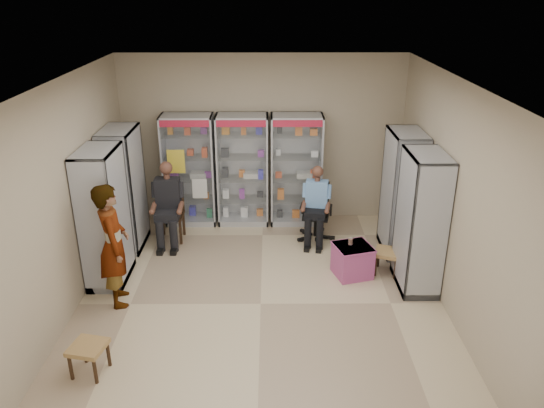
{
  "coord_description": "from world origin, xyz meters",
  "views": [
    {
      "loc": [
        0.13,
        -6.2,
        4.08
      ],
      "look_at": [
        0.16,
        0.7,
        1.2
      ],
      "focal_mm": 35.0,
      "sensor_mm": 36.0,
      "label": 1
    }
  ],
  "objects_px": {
    "woven_stool_a": "(387,262)",
    "woven_stool_b": "(90,359)",
    "seated_shopkeeper": "(316,206)",
    "pink_trunk": "(352,261)",
    "cabinet_right_near": "(420,222)",
    "cabinet_left_far": "(124,189)",
    "cabinet_left_near": "(104,217)",
    "cabinet_right_far": "(402,193)",
    "cabinet_back_right": "(296,170)",
    "wooden_chair": "(171,214)",
    "office_chair": "(316,212)",
    "cabinet_back_left": "(189,170)",
    "standing_man": "(113,245)",
    "cabinet_back_mid": "(243,170)"
  },
  "relations": [
    {
      "from": "woven_stool_a",
      "to": "woven_stool_b",
      "type": "bearing_deg",
      "value": -149.66
    },
    {
      "from": "seated_shopkeeper",
      "to": "pink_trunk",
      "type": "relative_size",
      "value": 2.48
    },
    {
      "from": "cabinet_right_near",
      "to": "cabinet_left_far",
      "type": "xyz_separation_m",
      "value": [
        -4.46,
        1.3,
        0.0
      ]
    },
    {
      "from": "cabinet_right_near",
      "to": "cabinet_left_near",
      "type": "relative_size",
      "value": 1.0
    },
    {
      "from": "seated_shopkeeper",
      "to": "cabinet_right_far",
      "type": "bearing_deg",
      "value": -5.27
    },
    {
      "from": "seated_shopkeeper",
      "to": "woven_stool_b",
      "type": "relative_size",
      "value": 3.37
    },
    {
      "from": "cabinet_back_right",
      "to": "pink_trunk",
      "type": "xyz_separation_m",
      "value": [
        0.77,
        -1.95,
        -0.76
      ]
    },
    {
      "from": "cabinet_left_far",
      "to": "wooden_chair",
      "type": "relative_size",
      "value": 2.13
    },
    {
      "from": "cabinet_right_far",
      "to": "pink_trunk",
      "type": "height_order",
      "value": "cabinet_right_far"
    },
    {
      "from": "cabinet_back_right",
      "to": "office_chair",
      "type": "xyz_separation_m",
      "value": [
        0.31,
        -0.71,
        -0.51
      ]
    },
    {
      "from": "cabinet_back_left",
      "to": "woven_stool_b",
      "type": "bearing_deg",
      "value": -98.31
    },
    {
      "from": "cabinet_left_near",
      "to": "standing_man",
      "type": "xyz_separation_m",
      "value": [
        0.28,
        -0.61,
        -0.13
      ]
    },
    {
      "from": "woven_stool_a",
      "to": "standing_man",
      "type": "height_order",
      "value": "standing_man"
    },
    {
      "from": "cabinet_right_near",
      "to": "woven_stool_a",
      "type": "distance_m",
      "value": 0.95
    },
    {
      "from": "cabinet_right_near",
      "to": "woven_stool_a",
      "type": "bearing_deg",
      "value": 43.51
    },
    {
      "from": "cabinet_right_near",
      "to": "seated_shopkeeper",
      "type": "xyz_separation_m",
      "value": [
        -1.32,
        1.47,
        -0.37
      ]
    },
    {
      "from": "cabinet_right_far",
      "to": "seated_shopkeeper",
      "type": "distance_m",
      "value": 1.42
    },
    {
      "from": "cabinet_right_near",
      "to": "cabinet_left_far",
      "type": "relative_size",
      "value": 1.0
    },
    {
      "from": "cabinet_right_far",
      "to": "cabinet_left_near",
      "type": "height_order",
      "value": "same"
    },
    {
      "from": "cabinet_back_left",
      "to": "wooden_chair",
      "type": "height_order",
      "value": "cabinet_back_left"
    },
    {
      "from": "cabinet_back_right",
      "to": "standing_man",
      "type": "height_order",
      "value": "cabinet_back_right"
    },
    {
      "from": "cabinet_right_far",
      "to": "seated_shopkeeper",
      "type": "bearing_deg",
      "value": 74.3
    },
    {
      "from": "seated_shopkeeper",
      "to": "woven_stool_b",
      "type": "distance_m",
      "value": 4.39
    },
    {
      "from": "cabinet_back_right",
      "to": "standing_man",
      "type": "bearing_deg",
      "value": -133.97
    },
    {
      "from": "seated_shopkeeper",
      "to": "cabinet_left_near",
      "type": "bearing_deg",
      "value": -147.55
    },
    {
      "from": "office_chair",
      "to": "woven_stool_a",
      "type": "relative_size",
      "value": 2.67
    },
    {
      "from": "wooden_chair",
      "to": "cabinet_right_near",
      "type": "bearing_deg",
      "value": -21.64
    },
    {
      "from": "cabinet_back_mid",
      "to": "woven_stool_a",
      "type": "height_order",
      "value": "cabinet_back_mid"
    },
    {
      "from": "cabinet_right_far",
      "to": "wooden_chair",
      "type": "distance_m",
      "value": 3.84
    },
    {
      "from": "cabinet_back_mid",
      "to": "cabinet_back_left",
      "type": "bearing_deg",
      "value": 180.0
    },
    {
      "from": "woven_stool_a",
      "to": "cabinet_left_far",
      "type": "bearing_deg",
      "value": 167.02
    },
    {
      "from": "cabinet_back_mid",
      "to": "cabinet_left_near",
      "type": "relative_size",
      "value": 1.0
    },
    {
      "from": "office_chair",
      "to": "seated_shopkeeper",
      "type": "height_order",
      "value": "seated_shopkeeper"
    },
    {
      "from": "cabinet_right_far",
      "to": "office_chair",
      "type": "distance_m",
      "value": 1.47
    },
    {
      "from": "woven_stool_b",
      "to": "standing_man",
      "type": "bearing_deg",
      "value": 91.96
    },
    {
      "from": "cabinet_left_far",
      "to": "standing_man",
      "type": "xyz_separation_m",
      "value": [
        0.28,
        -1.71,
        -0.13
      ]
    },
    {
      "from": "woven_stool_a",
      "to": "wooden_chair",
      "type": "bearing_deg",
      "value": 161.53
    },
    {
      "from": "office_chair",
      "to": "cabinet_right_near",
      "type": "bearing_deg",
      "value": -38.65
    },
    {
      "from": "cabinet_left_near",
      "to": "office_chair",
      "type": "relative_size",
      "value": 2.03
    },
    {
      "from": "cabinet_back_left",
      "to": "cabinet_back_mid",
      "type": "bearing_deg",
      "value": 0.0
    },
    {
      "from": "cabinet_right_near",
      "to": "woven_stool_b",
      "type": "height_order",
      "value": "cabinet_right_near"
    },
    {
      "from": "woven_stool_b",
      "to": "seated_shopkeeper",
      "type": "bearing_deg",
      "value": 49.96
    },
    {
      "from": "pink_trunk",
      "to": "cabinet_back_right",
      "type": "bearing_deg",
      "value": 111.45
    },
    {
      "from": "cabinet_back_mid",
      "to": "cabinet_left_near",
      "type": "xyz_separation_m",
      "value": [
        -1.88,
        -2.03,
        0.0
      ]
    },
    {
      "from": "cabinet_right_far",
      "to": "woven_stool_a",
      "type": "distance_m",
      "value": 1.16
    },
    {
      "from": "cabinet_back_mid",
      "to": "cabinet_left_far",
      "type": "relative_size",
      "value": 1.0
    },
    {
      "from": "office_chair",
      "to": "pink_trunk",
      "type": "relative_size",
      "value": 1.95
    },
    {
      "from": "office_chair",
      "to": "woven_stool_a",
      "type": "bearing_deg",
      "value": -39.46
    },
    {
      "from": "wooden_chair",
      "to": "seated_shopkeeper",
      "type": "relative_size",
      "value": 0.75
    },
    {
      "from": "cabinet_right_near",
      "to": "office_chair",
      "type": "height_order",
      "value": "cabinet_right_near"
    }
  ]
}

